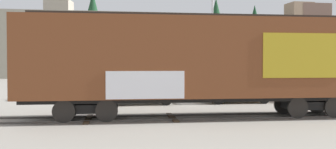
{
  "coord_description": "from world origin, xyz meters",
  "views": [
    {
      "loc": [
        -2.91,
        -16.27,
        2.4
      ],
      "look_at": [
        0.03,
        1.74,
        1.86
      ],
      "focal_mm": 40.81,
      "sensor_mm": 36.0,
      "label": 1
    }
  ],
  "objects_px": {
    "freight_car": "(202,60)",
    "flagpole": "(214,18)",
    "parked_car_red": "(328,87)",
    "parked_car_white": "(135,90)",
    "parked_car_tan": "(235,89)"
  },
  "relations": [
    {
      "from": "freight_car",
      "to": "parked_car_white",
      "type": "distance_m",
      "value": 6.58
    },
    {
      "from": "parked_car_white",
      "to": "parked_car_tan",
      "type": "bearing_deg",
      "value": 0.88
    },
    {
      "from": "flagpole",
      "to": "parked_car_white",
      "type": "distance_m",
      "value": 7.97
    },
    {
      "from": "flagpole",
      "to": "parked_car_red",
      "type": "height_order",
      "value": "flagpole"
    },
    {
      "from": "flagpole",
      "to": "parked_car_red",
      "type": "xyz_separation_m",
      "value": [
        6.59,
        -3.15,
        -4.63
      ]
    },
    {
      "from": "flagpole",
      "to": "parked_car_tan",
      "type": "relative_size",
      "value": 2.14
    },
    {
      "from": "parked_car_white",
      "to": "parked_car_red",
      "type": "xyz_separation_m",
      "value": [
        12.19,
        0.06,
        0.04
      ]
    },
    {
      "from": "freight_car",
      "to": "parked_car_red",
      "type": "distance_m",
      "value": 11.5
    },
    {
      "from": "parked_car_white",
      "to": "parked_car_red",
      "type": "height_order",
      "value": "parked_car_red"
    },
    {
      "from": "parked_car_red",
      "to": "parked_car_tan",
      "type": "bearing_deg",
      "value": 179.73
    },
    {
      "from": "freight_car",
      "to": "flagpole",
      "type": "height_order",
      "value": "flagpole"
    },
    {
      "from": "flagpole",
      "to": "parked_car_red",
      "type": "relative_size",
      "value": 1.9
    },
    {
      "from": "freight_car",
      "to": "flagpole",
      "type": "bearing_deg",
      "value": 70.93
    },
    {
      "from": "parked_car_white",
      "to": "parked_car_red",
      "type": "relative_size",
      "value": 1.03
    },
    {
      "from": "freight_car",
      "to": "parked_car_red",
      "type": "bearing_deg",
      "value": 31.33
    }
  ]
}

